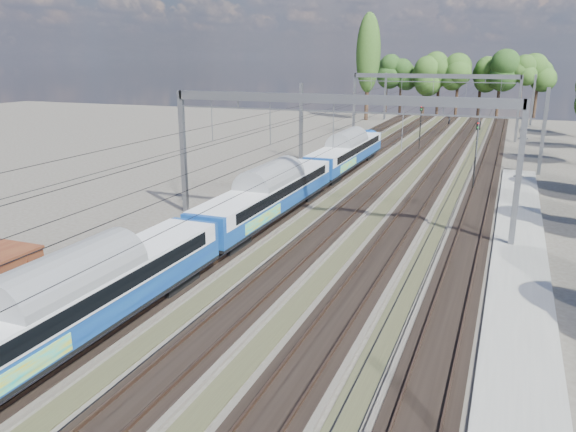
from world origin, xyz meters
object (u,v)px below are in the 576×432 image
at_px(signal_near, 421,122).
at_px(signal_far, 476,147).
at_px(worker, 449,121).
at_px(emu_train, 268,190).

height_order(signal_near, signal_far, signal_far).
xyz_separation_m(worker, signal_far, (7.27, -48.51, 2.99)).
distance_m(emu_train, worker, 64.76).
height_order(worker, signal_far, signal_far).
distance_m(worker, signal_near, 28.56).
xyz_separation_m(worker, signal_near, (-0.58, -28.43, 2.72)).
bearing_deg(signal_near, worker, 70.26).
xyz_separation_m(emu_train, signal_far, (12.69, 16.01, 1.40)).
height_order(emu_train, signal_far, signal_far).
bearing_deg(signal_far, worker, 89.76).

